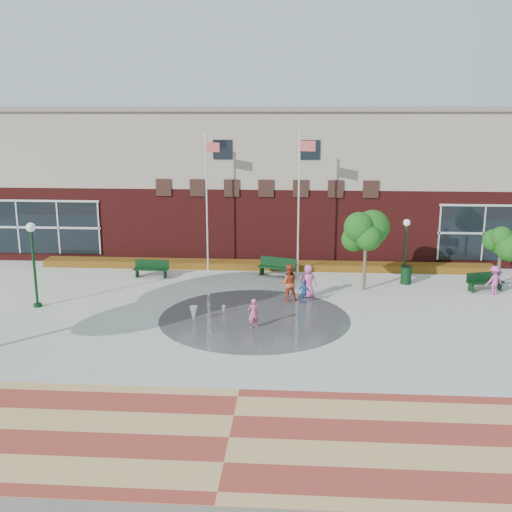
# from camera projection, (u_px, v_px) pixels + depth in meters

# --- Properties ---
(ground) EXTENTS (120.00, 120.00, 0.00)m
(ground) POSITION_uv_depth(u_px,v_px,m) (249.00, 344.00, 23.54)
(ground) COLOR #666056
(ground) RESTS_ON ground
(plaza_concrete) EXTENTS (46.00, 18.00, 0.01)m
(plaza_concrete) POSITION_uv_depth(u_px,v_px,m) (256.00, 311.00, 27.42)
(plaza_concrete) COLOR #A8A8A0
(plaza_concrete) RESTS_ON ground
(paver_band) EXTENTS (46.00, 6.00, 0.01)m
(paver_band) POSITION_uv_depth(u_px,v_px,m) (229.00, 438.00, 16.75)
(paver_band) COLOR #983429
(paver_band) RESTS_ON ground
(splash_pad) EXTENTS (8.40, 8.40, 0.01)m
(splash_pad) POSITION_uv_depth(u_px,v_px,m) (254.00, 318.00, 26.45)
(splash_pad) COLOR #383A3D
(splash_pad) RESTS_ON ground
(library_building) EXTENTS (44.40, 10.40, 9.20)m
(library_building) POSITION_uv_depth(u_px,v_px,m) (270.00, 178.00, 39.40)
(library_building) COLOR #4A1312
(library_building) RESTS_ON ground
(flower_bed) EXTENTS (26.00, 1.20, 0.40)m
(flower_bed) POSITION_uv_depth(u_px,v_px,m) (265.00, 269.00, 34.79)
(flower_bed) COLOR #A81C06
(flower_bed) RESTS_ON ground
(flagpole_left) EXTENTS (0.87, 0.33, 7.68)m
(flagpole_left) POSITION_uv_depth(u_px,v_px,m) (207.00, 197.00, 33.41)
(flagpole_left) COLOR white
(flagpole_left) RESTS_ON ground
(flagpole_right) EXTENTS (0.92, 0.41, 7.87)m
(flagpole_right) POSITION_uv_depth(u_px,v_px,m) (300.00, 197.00, 32.24)
(flagpole_right) COLOR white
(flagpole_right) RESTS_ON ground
(lamp_left) EXTENTS (0.42, 0.42, 4.01)m
(lamp_left) POSITION_uv_depth(u_px,v_px,m) (33.00, 255.00, 27.41)
(lamp_left) COLOR black
(lamp_left) RESTS_ON ground
(lamp_right) EXTENTS (0.37, 0.37, 3.46)m
(lamp_right) POSITION_uv_depth(u_px,v_px,m) (406.00, 244.00, 31.40)
(lamp_right) COLOR black
(lamp_right) RESTS_ON ground
(bench_left) EXTENTS (1.92, 0.60, 0.96)m
(bench_left) POSITION_uv_depth(u_px,v_px,m) (151.00, 272.00, 32.91)
(bench_left) COLOR black
(bench_left) RESTS_ON ground
(bench_mid) EXTENTS (2.14, 1.21, 1.04)m
(bench_mid) POSITION_uv_depth(u_px,v_px,m) (276.00, 271.00, 33.12)
(bench_mid) COLOR black
(bench_mid) RESTS_ON ground
(bench_right) EXTENTS (1.95, 1.04, 0.95)m
(bench_right) POSITION_uv_depth(u_px,v_px,m) (485.00, 285.00, 30.42)
(bench_right) COLOR black
(bench_right) RESTS_ON ground
(trash_can) EXTENTS (0.60, 0.60, 0.98)m
(trash_can) POSITION_uv_depth(u_px,v_px,m) (406.00, 275.00, 31.63)
(trash_can) COLOR black
(trash_can) RESTS_ON ground
(tree_mid) EXTENTS (2.46, 2.46, 4.15)m
(tree_mid) POSITION_uv_depth(u_px,v_px,m) (366.00, 232.00, 29.99)
(tree_mid) COLOR #463A2C
(tree_mid) RESTS_ON ground
(tree_small_right) EXTENTS (1.94, 1.94, 3.31)m
(tree_small_right) POSITION_uv_depth(u_px,v_px,m) (502.00, 240.00, 31.12)
(tree_small_right) COLOR #463A2C
(tree_small_right) RESTS_ON ground
(water_jet_a) EXTENTS (0.35, 0.35, 0.69)m
(water_jet_a) POSITION_uv_depth(u_px,v_px,m) (194.00, 322.00, 25.95)
(water_jet_a) COLOR white
(water_jet_a) RESTS_ON ground
(water_jet_b) EXTENTS (0.17, 0.17, 0.38)m
(water_jet_b) POSITION_uv_depth(u_px,v_px,m) (224.00, 314.00, 26.99)
(water_jet_b) COLOR white
(water_jet_b) RESTS_ON ground
(child_splash) EXTENTS (0.56, 0.47, 1.31)m
(child_splash) POSITION_uv_depth(u_px,v_px,m) (253.00, 314.00, 25.07)
(child_splash) COLOR #C45172
(child_splash) RESTS_ON ground
(adult_red) EXTENTS (0.98, 0.81, 1.84)m
(adult_red) POSITION_uv_depth(u_px,v_px,m) (289.00, 283.00, 28.64)
(adult_red) COLOR #B03C22
(adult_red) RESTS_ON ground
(adult_pink) EXTENTS (0.87, 0.62, 1.66)m
(adult_pink) POSITION_uv_depth(u_px,v_px,m) (308.00, 281.00, 29.21)
(adult_pink) COLOR #DA5B95
(adult_pink) RESTS_ON ground
(child_blue) EXTENTS (0.71, 0.49, 1.13)m
(child_blue) POSITION_uv_depth(u_px,v_px,m) (304.00, 292.00, 28.36)
(child_blue) COLOR #265DAD
(child_blue) RESTS_ON ground
(person_bench) EXTENTS (1.10, 0.89, 1.48)m
(person_bench) POSITION_uv_depth(u_px,v_px,m) (494.00, 281.00, 29.68)
(person_bench) COLOR #D145A0
(person_bench) RESTS_ON ground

